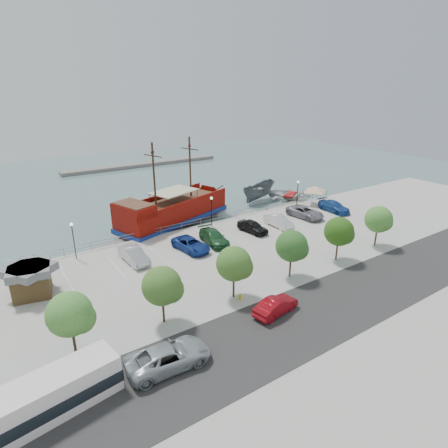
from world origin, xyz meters
TOP-DOWN VIEW (x-y plane):
  - ground at (0.00, 0.00)m, footprint 160.00×160.00m
  - land_slab at (0.00, -21.00)m, footprint 100.00×58.00m
  - street at (0.00, -16.00)m, footprint 100.00×8.00m
  - sidewalk at (0.00, -10.00)m, footprint 100.00×4.00m
  - seawall_railing at (0.00, 7.80)m, footprint 50.00×0.06m
  - far_shore at (10.00, 55.00)m, footprint 40.00×3.00m
  - pirate_ship at (-1.50, 12.74)m, footprint 20.88×11.61m
  - patrol_boat at (15.01, 14.92)m, footprint 8.36×4.81m
  - speedboat at (20.05, 12.25)m, footprint 8.89×9.43m
  - dock_west at (-13.25, 9.20)m, footprint 8.07×4.70m
  - dock_mid at (7.39, 9.20)m, footprint 7.20×4.78m
  - dock_east at (16.34, 9.20)m, footprint 7.47×2.69m
  - shed at (-23.22, 0.72)m, footprint 4.21×4.21m
  - canopy_tent at (19.36, 5.93)m, footprint 5.07×5.07m
  - street_van at (-16.93, -14.91)m, footprint 6.10×3.07m
  - street_sedan at (-6.54, -14.16)m, footprint 4.61×2.25m
  - shuttle_bus at (-23.90, -14.50)m, footprint 7.42×3.56m
  - fire_hydrant at (-7.88, -10.80)m, footprint 0.23×0.23m
  - lamp_post_left at (-18.00, 6.50)m, footprint 0.36×0.36m
  - lamp_post_mid at (0.00, 6.50)m, footprint 0.36×0.36m
  - lamp_post_right at (16.00, 6.50)m, footprint 0.36×0.36m
  - tree_a at (-21.85, -10.07)m, footprint 3.30×3.20m
  - tree_b at (-14.85, -10.07)m, footprint 3.30×3.20m
  - tree_c at (-7.85, -10.07)m, footprint 3.30×3.20m
  - tree_d at (-0.85, -10.07)m, footprint 3.30×3.20m
  - tree_e at (6.15, -10.07)m, footprint 3.30×3.20m
  - tree_f at (13.15, -10.07)m, footprint 3.30×3.20m
  - parked_car_b at (-12.90, 2.05)m, footprint 2.07×5.15m
  - parked_car_c at (-6.20, 1.24)m, footprint 3.17×5.63m
  - parked_car_d at (-2.83, 1.49)m, footprint 2.79×5.67m
  - parked_car_e at (3.41, 1.79)m, footprint 2.42×4.84m
  - parked_car_f at (7.67, 1.46)m, footprint 1.78×4.87m
  - parked_car_g at (13.43, 2.15)m, footprint 3.18×6.05m
  - parked_car_h at (19.13, 1.65)m, footprint 2.50×5.58m

SIDE VIEW (x-z plane):
  - ground at x=0.00m, z-range -1.00..-1.00m
  - dock_mid at x=7.39m, z-range -1.00..-0.60m
  - dock_east at x=16.34m, z-range -1.00..-0.58m
  - dock_west at x=-13.25m, z-range -1.00..-0.56m
  - land_slab at x=0.00m, z-range -1.20..0.00m
  - far_shore at x=10.00m, z-range -1.00..-0.20m
  - speedboat at x=20.05m, z-range -1.00..0.59m
  - street at x=0.00m, z-range -0.01..0.03m
  - sidewalk at x=0.00m, z-range -0.01..0.04m
  - fire_hydrant at x=-7.88m, z-range 0.03..0.70m
  - patrol_boat at x=15.01m, z-range -1.00..2.05m
  - seawall_railing at x=0.00m, z-range 0.03..1.03m
  - street_sedan at x=-6.54m, z-range 0.00..1.45m
  - parked_car_c at x=-6.20m, z-range 0.00..1.49m
  - parked_car_e at x=3.41m, z-range 0.00..1.58m
  - parked_car_d at x=-2.83m, z-range 0.00..1.59m
  - parked_car_h at x=19.13m, z-range 0.00..1.59m
  - parked_car_f at x=7.67m, z-range 0.00..1.60m
  - parked_car_g at x=13.43m, z-range 0.00..1.62m
  - street_van at x=-16.93m, z-range 0.00..1.66m
  - parked_car_b at x=-12.90m, z-range 0.00..1.67m
  - pirate_ship at x=-1.50m, z-range -5.30..7.64m
  - shuttle_bus at x=-23.90m, z-range -0.04..2.47m
  - shed at x=-23.22m, z-range 0.10..3.04m
  - lamp_post_left at x=-18.00m, z-range 0.80..5.08m
  - lamp_post_mid at x=0.00m, z-range 0.80..5.08m
  - lamp_post_right at x=16.00m, z-range 0.80..5.08m
  - canopy_tent at x=19.36m, z-range 1.31..4.83m
  - tree_a at x=-21.85m, z-range 0.80..5.80m
  - tree_b at x=-14.85m, z-range 0.80..5.80m
  - tree_c at x=-7.85m, z-range 0.80..5.80m
  - tree_d at x=-0.85m, z-range 0.80..5.80m
  - tree_e at x=6.15m, z-range 0.80..5.80m
  - tree_f at x=13.15m, z-range 0.80..5.80m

